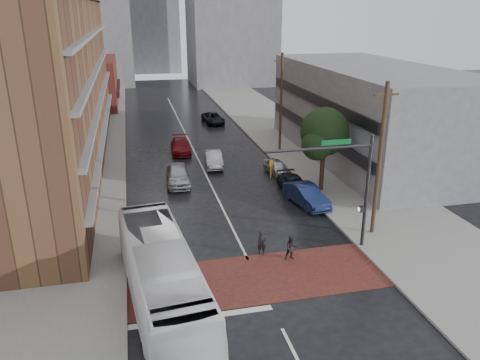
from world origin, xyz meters
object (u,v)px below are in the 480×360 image
suv_travel (213,118)px  car_parked_far (277,167)px  transit_bus (162,276)px  car_parked_mid (294,185)px  car_parked_near (306,195)px  pedestrian_b (291,248)px  car_travel_c (181,146)px  car_travel_b (214,159)px  pedestrian_a (262,243)px  car_travel_a (178,175)px

suv_travel → car_parked_far: suv_travel is taller
transit_bus → car_parked_far: 21.30m
transit_bus → car_parked_mid: transit_bus is taller
car_parked_near → pedestrian_b: bearing=-126.9°
car_parked_near → car_parked_far: 7.28m
car_parked_far → car_travel_c: bearing=124.4°
car_travel_c → car_parked_near: car_parked_near is taller
car_travel_c → suv_travel: bearing=68.5°
car_travel_b → suv_travel: size_ratio=0.89×
pedestrian_a → car_travel_c: 22.70m
car_travel_c → car_parked_mid: car_travel_c is taller
transit_bus → car_parked_far: transit_bus is taller
pedestrian_b → car_travel_c: 23.86m
car_travel_c → car_parked_near: size_ratio=1.03×
car_travel_a → car_travel_c: (1.27, 9.28, -0.12)m
car_travel_a → car_travel_b: car_travel_a is taller
car_parked_near → transit_bus: bearing=-147.6°
transit_bus → pedestrian_b: transit_bus is taller
car_travel_c → suv_travel: 13.61m
car_travel_c → pedestrian_b: bearing=-77.9°
car_travel_b → car_parked_mid: size_ratio=0.98×
car_travel_c → pedestrian_a: bearing=-81.3°
pedestrian_a → suv_travel: bearing=99.0°
car_parked_near → car_parked_mid: size_ratio=1.07×
car_travel_c → car_parked_mid: 15.34m
pedestrian_a → suv_travel: pedestrian_a is taller
transit_bus → pedestrian_b: 8.36m
car_travel_a → car_parked_mid: 9.82m
suv_travel → car_parked_near: car_parked_near is taller
car_travel_a → car_parked_far: bearing=7.1°
pedestrian_b → car_parked_mid: (3.80, 10.27, -0.11)m
car_parked_far → pedestrian_b: bearing=-111.4°
car_travel_c → car_travel_b: bearing=-61.2°
car_parked_near → car_parked_far: (0.00, 7.28, -0.14)m
suv_travel → car_parked_near: size_ratio=1.02×
car_travel_a → car_travel_c: car_travel_a is taller
car_travel_b → car_parked_far: car_travel_b is taller
car_travel_a → suv_travel: (6.86, 21.69, -0.16)m
transit_bus → car_travel_a: size_ratio=2.56×
car_parked_mid → car_travel_c: bearing=118.0°
pedestrian_b → car_travel_a: size_ratio=0.31×
transit_bus → pedestrian_a: size_ratio=8.18×
car_parked_far → pedestrian_a: bearing=-118.1°
car_parked_far → suv_travel: bearing=88.7°
transit_bus → car_travel_b: bearing=67.6°
car_travel_b → car_travel_c: bearing=121.1°
transit_bus → car_travel_c: (3.84, 26.58, -1.03)m
car_parked_far → transit_bus: bearing=-129.9°
car_travel_c → car_parked_near: bearing=-61.5°
suv_travel → pedestrian_a: bearing=-100.7°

